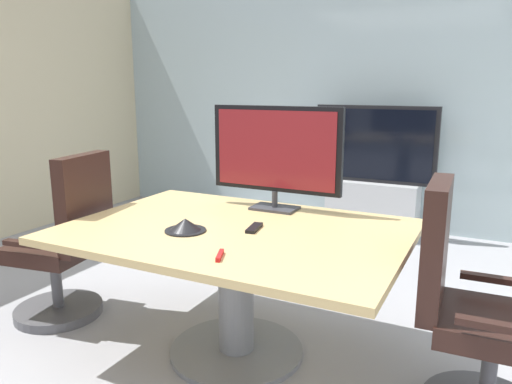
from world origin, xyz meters
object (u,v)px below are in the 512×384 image
conference_table (236,260)px  conference_phone (185,226)px  tv_monitor (276,152)px  wall_display_unit (373,192)px  remote_control (254,228)px  office_chair_right (470,322)px  office_chair_left (66,251)px

conference_table → conference_phone: size_ratio=8.24×
tv_monitor → wall_display_unit: 2.26m
conference_table → remote_control: remote_control is taller
office_chair_right → tv_monitor: tv_monitor is taller
office_chair_left → tv_monitor: tv_monitor is taller
wall_display_unit → conference_phone: bearing=-97.0°
office_chair_right → conference_phone: bearing=95.9°
conference_phone → office_chair_right: bearing=8.0°
conference_table → office_chair_right: office_chair_right is taller
conference_table → wall_display_unit: (0.14, 2.63, -0.12)m
conference_table → tv_monitor: (0.02, 0.47, 0.54)m
office_chair_left → remote_control: size_ratio=6.41×
office_chair_left → office_chair_right: size_ratio=1.00×
office_chair_left → wall_display_unit: bearing=144.8°
office_chair_left → remote_control: (1.30, 0.12, 0.30)m
tv_monitor → conference_phone: size_ratio=3.82×
wall_display_unit → conference_table: bearing=-93.0°
office_chair_right → conference_table: bearing=89.1°
conference_table → remote_control: size_ratio=10.67×
wall_display_unit → remote_control: bearing=-90.7°
office_chair_right → tv_monitor: bearing=67.1°
wall_display_unit → remote_control: 2.63m
conference_table → tv_monitor: size_ratio=2.16×
office_chair_left → office_chair_right: same height
tv_monitor → office_chair_right: bearing=-20.9°
conference_table → office_chair_left: size_ratio=1.66×
office_chair_left → remote_control: office_chair_left is taller
office_chair_right → wall_display_unit: size_ratio=0.83×
office_chair_left → office_chair_right: 2.40m
tv_monitor → wall_display_unit: size_ratio=0.64×
office_chair_right → conference_phone: office_chair_right is taller
office_chair_left → remote_control: bearing=86.0°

